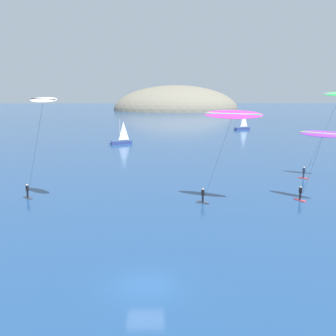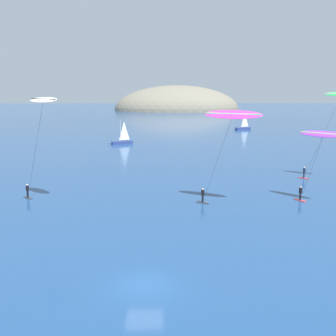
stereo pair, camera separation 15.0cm
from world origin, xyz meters
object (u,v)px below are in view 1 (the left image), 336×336
object	(u,v)px
kitesurfer_white	(42,109)
kitesurfer_magenta	(231,120)
sailboat_near	(120,141)
sailboat_far	(241,128)
kitesurfer_purple	(321,140)

from	to	relation	value
kitesurfer_white	kitesurfer_magenta	bearing A→B (deg)	-4.00
kitesurfer_magenta	kitesurfer_white	bearing A→B (deg)	176.00
sailboat_near	sailboat_far	bearing A→B (deg)	42.72
sailboat_far	kitesurfer_magenta	xyz separation A→B (m)	(-17.61, -82.15, 8.79)
kitesurfer_white	sailboat_near	bearing A→B (deg)	85.43
kitesurfer_purple	kitesurfer_magenta	size ratio (longest dim) A/B	0.78
sailboat_far	kitesurfer_white	world-z (taller)	kitesurfer_white
sailboat_near	kitesurfer_magenta	distance (m)	54.08
kitesurfer_white	kitesurfer_magenta	size ratio (longest dim) A/B	1.13
sailboat_near	sailboat_far	distance (m)	46.20
sailboat_far	kitesurfer_purple	distance (m)	82.12
kitesurfer_magenta	sailboat_far	bearing A→B (deg)	77.90
sailboat_far	kitesurfer_magenta	world-z (taller)	kitesurfer_magenta
kitesurfer_magenta	sailboat_near	bearing A→B (deg)	107.82
sailboat_far	kitesurfer_white	distance (m)	89.72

